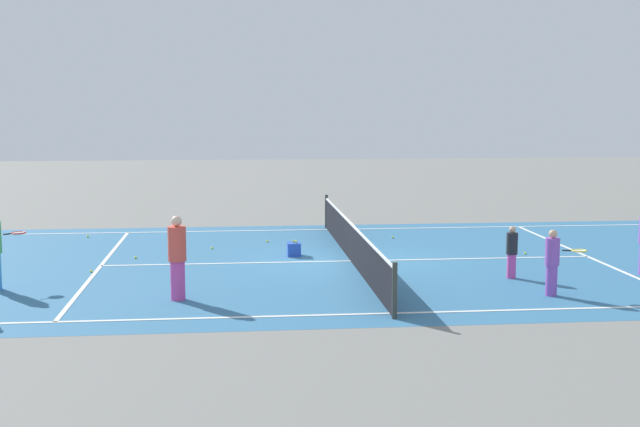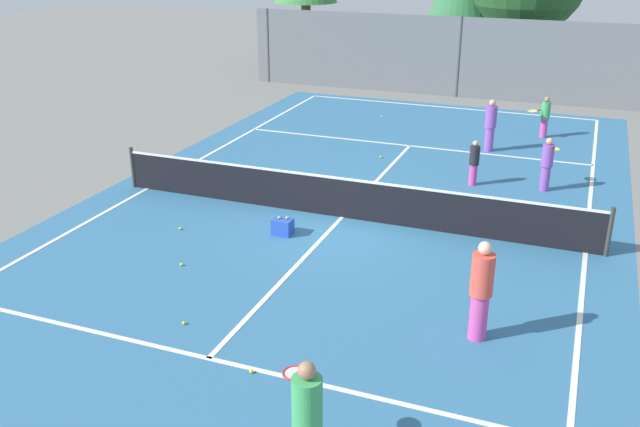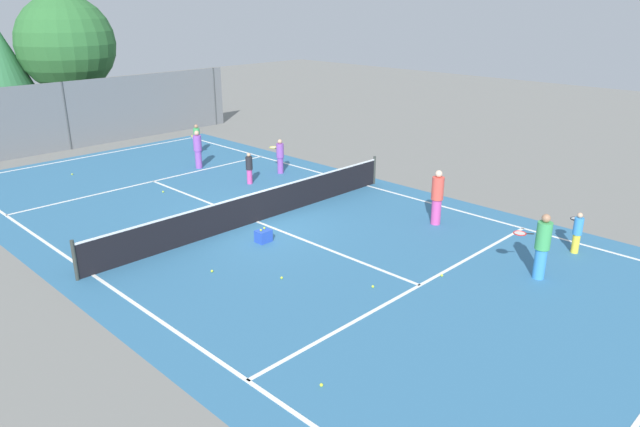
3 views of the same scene
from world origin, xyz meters
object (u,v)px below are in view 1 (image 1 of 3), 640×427
object	(u,v)px
player_1	(177,257)
tennis_ball_0	(88,237)
player_3	(553,262)
player_5	(512,252)
tennis_ball_2	(136,258)
tennis_ball_3	(212,248)
tennis_ball_6	(91,271)
tennis_ball_7	(525,253)
tennis_ball_1	(393,237)
ball_crate	(294,249)
tennis_ball_4	(267,241)

from	to	relation	value
player_1	tennis_ball_0	world-z (taller)	player_1
player_3	player_5	world-z (taller)	player_3
tennis_ball_2	tennis_ball_3	bearing A→B (deg)	122.65
player_3	tennis_ball_3	size ratio (longest dim) A/B	21.63
tennis_ball_6	tennis_ball_7	bearing A→B (deg)	96.60
player_3	tennis_ball_1	world-z (taller)	player_3
player_3	tennis_ball_6	bearing A→B (deg)	-108.96
ball_crate	player_3	bearing A→B (deg)	44.50
tennis_ball_3	tennis_ball_4	bearing A→B (deg)	122.64
player_5	tennis_ball_3	world-z (taller)	player_5
player_3	tennis_ball_1	xyz separation A→B (m)	(-7.88, -1.95, -0.71)
ball_crate	player_1	bearing A→B (deg)	-29.97
player_3	tennis_ball_0	distance (m)	14.39
tennis_ball_1	tennis_ball_3	size ratio (longest dim) A/B	1.00
tennis_ball_1	player_3	bearing A→B (deg)	13.87
tennis_ball_0	tennis_ball_3	world-z (taller)	same
player_1	tennis_ball_1	world-z (taller)	player_1
tennis_ball_0	tennis_ball_2	world-z (taller)	same
player_1	tennis_ball_0	bearing A→B (deg)	-158.92
ball_crate	tennis_ball_7	distance (m)	6.31
tennis_ball_2	tennis_ball_4	size ratio (longest dim) A/B	1.00
player_5	tennis_ball_0	world-z (taller)	player_5
tennis_ball_2	tennis_ball_1	bearing A→B (deg)	109.47
ball_crate	tennis_ball_7	size ratio (longest dim) A/B	6.56
player_3	tennis_ball_0	world-z (taller)	player_3
tennis_ball_0	tennis_ball_4	bearing A→B (deg)	75.31
ball_crate	tennis_ball_1	size ratio (longest dim) A/B	6.56
tennis_ball_0	tennis_ball_6	distance (m)	5.55
tennis_ball_6	tennis_ball_7	distance (m)	11.43
ball_crate	tennis_ball_4	bearing A→B (deg)	-164.70
player_5	tennis_ball_1	world-z (taller)	player_5
ball_crate	tennis_ball_3	world-z (taller)	ball_crate
player_1	tennis_ball_4	world-z (taller)	player_1
player_5	tennis_ball_6	size ratio (longest dim) A/B	18.74
tennis_ball_3	tennis_ball_0	bearing A→B (deg)	-122.52
tennis_ball_7	ball_crate	bearing A→B (deg)	-93.84
player_5	tennis_ball_2	xyz separation A→B (m)	(-3.42, -9.09, -0.60)
player_1	player_3	world-z (taller)	player_1
player_5	ball_crate	size ratio (longest dim) A/B	2.86
player_1	ball_crate	distance (m)	5.61
player_3	tennis_ball_3	bearing A→B (deg)	-131.45
player_1	tennis_ball_1	size ratio (longest dim) A/B	26.95
player_5	tennis_ball_4	world-z (taller)	player_5
player_1	tennis_ball_2	size ratio (longest dim) A/B	26.95
tennis_ball_4	player_5	bearing A→B (deg)	43.97
player_5	tennis_ball_3	size ratio (longest dim) A/B	18.74
tennis_ball_2	tennis_ball_6	xyz separation A→B (m)	(1.74, -0.86, 0.00)
tennis_ball_6	ball_crate	bearing A→B (deg)	108.90
ball_crate	tennis_ball_6	size ratio (longest dim) A/B	6.56
player_1	tennis_ball_6	world-z (taller)	player_1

